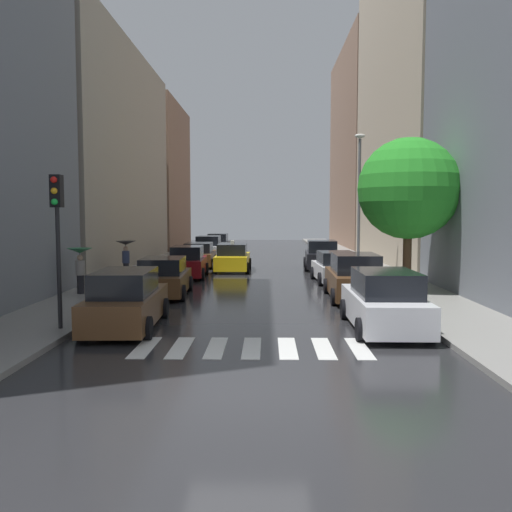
{
  "coord_description": "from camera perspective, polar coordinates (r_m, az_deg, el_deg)",
  "views": [
    {
      "loc": [
        0.38,
        -9.95,
        3.37
      ],
      "look_at": [
        -0.29,
        22.99,
        0.79
      ],
      "focal_mm": 37.76,
      "sensor_mm": 36.0,
      "label": 1
    }
  ],
  "objects": [
    {
      "name": "street_tree_right",
      "position": [
        23.53,
        15.86,
        6.86
      ],
      "size": [
        4.24,
        4.24,
        6.4
      ],
      "color": "#513823",
      "rests_on": "sidewalk_right"
    },
    {
      "name": "building_right_far",
      "position": [
        57.56,
        12.01,
        11.09
      ],
      "size": [
        6.0,
        19.0,
        20.19
      ],
      "primitive_type": "cube",
      "color": "#8C6B56",
      "rests_on": "ground"
    },
    {
      "name": "parked_car_right_nearest",
      "position": [
        16.09,
        13.44,
        -4.78
      ],
      "size": [
        2.09,
        4.64,
        1.75
      ],
      "rotation": [
        0.0,
        0.0,
        1.57
      ],
      "color": "silver",
      "rests_on": "ground"
    },
    {
      "name": "crosswalk_stripes",
      "position": [
        13.73,
        -0.45,
        -9.7
      ],
      "size": [
        5.85,
        2.2,
        0.01
      ],
      "color": "silver",
      "rests_on": "ground"
    },
    {
      "name": "building_left_far",
      "position": [
        53.89,
        -11.15,
        8.17
      ],
      "size": [
        6.0,
        13.01,
        13.84
      ],
      "primitive_type": "cube",
      "color": "#8C6B56",
      "rests_on": "ground"
    },
    {
      "name": "parked_car_left_sixth",
      "position": [
        46.64,
        -4.02,
        1.29
      ],
      "size": [
        2.02,
        4.27,
        1.68
      ],
      "rotation": [
        0.0,
        0.0,
        1.56
      ],
      "color": "#474C51",
      "rests_on": "ground"
    },
    {
      "name": "taxi_midroad",
      "position": [
        31.81,
        -2.48,
        -0.22
      ],
      "size": [
        2.09,
        4.53,
        1.81
      ],
      "rotation": [
        0.0,
        0.0,
        1.56
      ],
      "color": "yellow",
      "rests_on": "ground"
    },
    {
      "name": "pedestrian_near_tree",
      "position": [
        27.63,
        -13.63,
        0.52
      ],
      "size": [
        1.0,
        1.0,
        1.88
      ],
      "rotation": [
        0.0,
        0.0,
        0.53
      ],
      "color": "black",
      "rests_on": "sidewalk_left"
    },
    {
      "name": "parked_car_right_fourth",
      "position": [
        32.98,
        6.97,
        0.02
      ],
      "size": [
        2.27,
        4.21,
        1.77
      ],
      "rotation": [
        0.0,
        0.0,
        1.53
      ],
      "color": "black",
      "rests_on": "ground"
    },
    {
      "name": "parked_car_right_second",
      "position": [
        21.54,
        10.38,
        -2.33
      ],
      "size": [
        2.17,
        4.57,
        1.82
      ],
      "rotation": [
        0.0,
        0.0,
        1.55
      ],
      "color": "brown",
      "rests_on": "ground"
    },
    {
      "name": "pedestrian_by_kerb",
      "position": [
        22.83,
        -18.15,
        -0.45
      ],
      "size": [
        0.99,
        0.99,
        1.84
      ],
      "rotation": [
        0.0,
        0.0,
        0.14
      ],
      "color": "black",
      "rests_on": "sidewalk_left"
    },
    {
      "name": "traffic_light_left_corner",
      "position": [
        15.94,
        -20.33,
        3.9
      ],
      "size": [
        0.3,
        0.42,
        4.3
      ],
      "color": "black",
      "rests_on": "sidewalk_left"
    },
    {
      "name": "parked_car_right_third",
      "position": [
        26.78,
        8.46,
        -1.24
      ],
      "size": [
        2.27,
        4.19,
        1.53
      ],
      "rotation": [
        0.0,
        0.0,
        1.62
      ],
      "color": "silver",
      "rests_on": "ground"
    },
    {
      "name": "ground_plane",
      "position": [
        34.12,
        0.52,
        -1.22
      ],
      "size": [
        28.0,
        72.0,
        0.04
      ],
      "primitive_type": "cube",
      "color": "#27272A"
    },
    {
      "name": "lamp_post_right",
      "position": [
        30.87,
        10.88,
        6.54
      ],
      "size": [
        0.6,
        0.28,
        7.66
      ],
      "color": "#595B60",
      "rests_on": "sidewalk_right"
    },
    {
      "name": "building_left_mid",
      "position": [
        36.84,
        -17.1,
        9.95
      ],
      "size": [
        6.0,
        20.42,
        14.01
      ],
      "primitive_type": "cube",
      "color": "#9E9384",
      "rests_on": "ground"
    },
    {
      "name": "parked_car_left_third",
      "position": [
        28.83,
        -7.24,
        -0.7
      ],
      "size": [
        2.12,
        4.4,
        1.68
      ],
      "rotation": [
        0.0,
        0.0,
        1.61
      ],
      "color": "maroon",
      "rests_on": "ground"
    },
    {
      "name": "parked_car_left_second",
      "position": [
        22.43,
        -9.76,
        -2.3
      ],
      "size": [
        2.22,
        4.37,
        1.59
      ],
      "rotation": [
        0.0,
        0.0,
        1.61
      ],
      "color": "brown",
      "rests_on": "ground"
    },
    {
      "name": "building_right_mid",
      "position": [
        39.36,
        17.68,
        18.1
      ],
      "size": [
        6.0,
        18.9,
        25.56
      ],
      "primitive_type": "cube",
      "color": "#B2A38C",
      "rests_on": "ground"
    },
    {
      "name": "parked_car_left_fifth",
      "position": [
        40.24,
        -5.03,
        0.82
      ],
      "size": [
        2.1,
        4.07,
        1.74
      ],
      "rotation": [
        0.0,
        0.0,
        1.57
      ],
      "color": "silver",
      "rests_on": "ground"
    },
    {
      "name": "parked_car_left_fourth",
      "position": [
        34.56,
        -6.05,
        0.07
      ],
      "size": [
        2.12,
        4.53,
        1.54
      ],
      "rotation": [
        0.0,
        0.0,
        1.59
      ],
      "color": "brown",
      "rests_on": "ground"
    },
    {
      "name": "sidewalk_left",
      "position": [
        34.8,
        -10.25,
        -1.02
      ],
      "size": [
        3.0,
        72.0,
        0.15
      ],
      "primitive_type": "cube",
      "color": "gray",
      "rests_on": "ground"
    },
    {
      "name": "sidewalk_right",
      "position": [
        34.66,
        11.33,
        -1.06
      ],
      "size": [
        3.0,
        72.0,
        0.15
      ],
      "primitive_type": "cube",
      "color": "gray",
      "rests_on": "ground"
    },
    {
      "name": "parked_car_left_nearest",
      "position": [
        16.31,
        -13.58,
        -4.68
      ],
      "size": [
        2.13,
        4.74,
        1.74
      ],
      "rotation": [
        0.0,
        0.0,
        1.61
      ],
      "color": "brown",
      "rests_on": "ground"
    }
  ]
}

